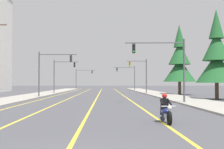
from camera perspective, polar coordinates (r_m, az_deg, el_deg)
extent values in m
cube|color=yellow|center=(52.43, -2.47, -3.69)|extent=(0.16, 100.00, 0.01)
cube|color=yellow|center=(52.62, -6.24, -3.68)|extent=(0.16, 100.00, 0.01)
cube|color=yellow|center=(52.50, 1.86, -3.69)|extent=(0.16, 100.00, 0.01)
cube|color=yellow|center=(52.97, -9.55, -3.65)|extent=(0.16, 100.00, 0.01)
cube|color=#9E998E|center=(48.30, 9.69, -3.78)|extent=(4.40, 110.00, 0.14)
cube|color=#9E998E|center=(48.63, -14.10, -3.74)|extent=(4.40, 110.00, 0.14)
cylinder|color=black|center=(14.96, 10.50, -7.90)|extent=(0.14, 0.64, 0.64)
cylinder|color=black|center=(16.46, 9.25, -7.32)|extent=(0.14, 0.64, 0.64)
cylinder|color=silver|center=(15.02, 10.40, -6.67)|extent=(0.08, 0.33, 0.68)
sphere|color=white|center=(14.86, 10.53, -6.01)|extent=(0.20, 0.20, 0.20)
cylinder|color=silver|center=(15.05, 10.35, -5.76)|extent=(0.70, 0.06, 0.04)
ellipsoid|color=navy|center=(15.56, 9.94, -6.62)|extent=(0.33, 0.57, 0.28)
cube|color=silver|center=(15.70, 9.84, -7.42)|extent=(0.25, 0.45, 0.24)
cube|color=black|center=(16.00, 9.59, -6.70)|extent=(0.29, 0.53, 0.12)
cube|color=navy|center=(16.38, 9.28, -6.30)|extent=(0.21, 0.37, 0.08)
cylinder|color=silver|center=(16.07, 9.04, -7.54)|extent=(0.09, 0.55, 0.08)
cube|color=black|center=(15.93, 9.61, -5.35)|extent=(0.37, 0.25, 0.56)
sphere|color=#B21919|center=(15.89, 9.62, -3.88)|extent=(0.26, 0.26, 0.26)
cylinder|color=navy|center=(15.85, 10.23, -6.74)|extent=(0.15, 0.44, 0.30)
cylinder|color=navy|center=(15.71, 10.45, -7.89)|extent=(0.11, 0.16, 0.35)
cylinder|color=black|center=(15.71, 10.53, -5.03)|extent=(0.11, 0.53, 0.27)
cylinder|color=navy|center=(15.79, 9.23, -6.77)|extent=(0.15, 0.44, 0.30)
cylinder|color=navy|center=(15.64, 9.30, -7.92)|extent=(0.11, 0.16, 0.35)
cylinder|color=black|center=(15.63, 9.10, -5.06)|extent=(0.11, 0.53, 0.27)
cylinder|color=#47474C|center=(30.57, 13.09, 0.60)|extent=(0.18, 0.18, 6.20)
cylinder|color=#47474C|center=(30.36, 7.78, 5.80)|extent=(5.67, 0.40, 0.11)
cube|color=black|center=(30.14, 4.02, 4.79)|extent=(0.31, 0.25, 0.90)
sphere|color=black|center=(30.02, 4.03, 5.39)|extent=(0.18, 0.18, 0.18)
sphere|color=black|center=(29.99, 4.03, 4.82)|extent=(0.18, 0.18, 0.18)
sphere|color=green|center=(29.96, 4.03, 4.25)|extent=(0.18, 0.18, 0.18)
cylinder|color=#47474C|center=(43.33, -13.25, -0.01)|extent=(0.18, 0.18, 6.20)
cylinder|color=#47474C|center=(43.04, -9.91, 3.65)|extent=(5.09, 0.11, 0.11)
cube|color=black|center=(42.76, -7.55, 2.93)|extent=(0.30, 0.24, 0.90)
sphere|color=black|center=(42.94, -7.52, 3.32)|extent=(0.18, 0.18, 0.18)
sphere|color=black|center=(42.91, -7.53, 2.92)|extent=(0.18, 0.18, 0.18)
sphere|color=green|center=(42.89, -7.53, 2.52)|extent=(0.18, 0.18, 0.18)
cylinder|color=#47474C|center=(55.56, 6.32, -0.37)|extent=(0.18, 0.18, 6.20)
cylinder|color=#47474C|center=(55.37, 4.53, 2.48)|extent=(3.51, 0.34, 0.11)
cube|color=#B79319|center=(55.14, 3.27, 1.92)|extent=(0.32, 0.26, 0.90)
sphere|color=black|center=(55.01, 3.29, 2.24)|extent=(0.18, 0.18, 0.18)
sphere|color=black|center=(54.99, 3.29, 1.93)|extent=(0.18, 0.18, 0.18)
sphere|color=green|center=(54.97, 3.29, 1.62)|extent=(0.18, 0.18, 0.18)
cylinder|color=#47474C|center=(58.04, -10.59, -0.40)|extent=(0.18, 0.18, 6.20)
cylinder|color=#47474C|center=(57.85, -8.42, 2.32)|extent=(4.40, 0.11, 0.11)
cube|color=black|center=(57.64, -6.90, 1.78)|extent=(0.30, 0.24, 0.90)
sphere|color=black|center=(57.82, -6.89, 2.07)|extent=(0.18, 0.18, 0.18)
sphere|color=black|center=(57.80, -6.89, 1.77)|extent=(0.18, 0.18, 0.18)
sphere|color=green|center=(57.78, -6.89, 1.48)|extent=(0.18, 0.18, 0.18)
cylinder|color=#47474C|center=(78.17, 4.17, -0.70)|extent=(0.18, 0.18, 6.20)
cylinder|color=#47474C|center=(78.07, 2.26, 1.31)|extent=(5.22, 0.15, 0.11)
cube|color=black|center=(77.97, 0.92, 0.91)|extent=(0.30, 0.24, 0.90)
sphere|color=black|center=(77.83, 0.92, 1.14)|extent=(0.18, 0.18, 0.18)
sphere|color=black|center=(77.82, 0.92, 0.92)|extent=(0.18, 0.18, 0.18)
sphere|color=green|center=(77.80, 0.92, 0.70)|extent=(0.18, 0.18, 0.18)
cylinder|color=#47474C|center=(96.22, -6.60, -0.85)|extent=(0.18, 0.18, 6.20)
cylinder|color=#47474C|center=(95.97, -4.88, 0.79)|extent=(5.80, 0.31, 0.11)
cube|color=black|center=(95.78, -3.67, 0.46)|extent=(0.31, 0.25, 0.90)
sphere|color=black|center=(95.94, -3.67, 0.64)|extent=(0.18, 0.18, 0.18)
sphere|color=black|center=(95.93, -3.67, 0.46)|extent=(0.18, 0.18, 0.18)
sphere|color=green|center=(95.92, -3.67, 0.28)|extent=(0.18, 0.18, 0.18)
cylinder|color=slate|center=(41.40, -19.00, 8.75)|extent=(0.08, 0.08, 0.12)
cylinder|color=#4C3828|center=(38.53, 18.69, -2.92)|extent=(0.44, 0.44, 1.99)
cone|color=#1E5628|center=(38.56, 18.65, 1.15)|extent=(4.86, 4.86, 3.49)
cone|color=#1E5628|center=(38.76, 18.62, 5.01)|extent=(3.31, 3.31, 3.49)
cone|color=#1E5628|center=(39.14, 18.59, 8.81)|extent=(1.75, 1.75, 3.49)
cylinder|color=#4C3828|center=(52.44, 12.30, -2.47)|extent=(0.48, 0.48, 2.17)
cone|color=#1E5628|center=(52.48, 12.29, 0.79)|extent=(5.30, 5.30, 3.80)
cone|color=#1E5628|center=(52.67, 12.27, 3.89)|extent=(3.61, 3.61, 3.80)
cone|color=#1E5628|center=(53.01, 12.25, 6.96)|extent=(1.91, 1.91, 3.80)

